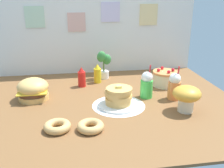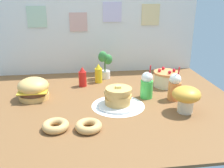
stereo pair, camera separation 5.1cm
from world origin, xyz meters
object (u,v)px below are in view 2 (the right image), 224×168
cream_soda_cup (147,85)px  donut_chocolate (89,126)px  ketchup_bottle (83,77)px  potted_plant (105,64)px  mustard_bottle (98,74)px  donut_pink_glaze (56,126)px  layer_cake (166,79)px  burger (33,89)px  orange_float_cup (175,87)px  pancake_stack (118,98)px  mushroom_stool (186,97)px

cream_soda_cup → donut_chocolate: cream_soda_cup is taller
ketchup_bottle → potted_plant: size_ratio=0.66×
mustard_bottle → donut_pink_glaze: mustard_bottle is taller
layer_cake → cream_soda_cup: bearing=-135.8°
burger → orange_float_cup: (1.18, -0.19, 0.03)m
pancake_stack → donut_chocolate: bearing=-126.1°
donut_pink_glaze → potted_plant: bearing=66.6°
burger → mustard_bottle: 0.67m
layer_cake → orange_float_cup: 0.33m
layer_cake → mushroom_stool: (-0.04, -0.57, 0.05)m
mustard_bottle → cream_soda_cup: (0.38, -0.45, 0.02)m
mustard_bottle → orange_float_cup: bearing=-41.1°
pancake_stack → orange_float_cup: orange_float_cup is taller
burger → donut_chocolate: burger is taller
orange_float_cup → mushroom_stool: (-0.00, -0.24, 0.01)m
donut_pink_glaze → mushroom_stool: 0.98m
orange_float_cup → burger: bearing=171.1°
layer_cake → cream_soda_cup: cream_soda_cup is taller
burger → layer_cake: burger is taller
ketchup_bottle → donut_pink_glaze: size_ratio=1.08×
pancake_stack → mushroom_stool: mushroom_stool is taller
layer_cake → ketchup_bottle: size_ratio=1.25×
cream_soda_cup → layer_cake: bearing=44.2°
ketchup_bottle → mustard_bottle: size_ratio=1.00×
burger → layer_cake: size_ratio=1.06×
pancake_stack → layer_cake: layer_cake is taller
pancake_stack → donut_chocolate: (-0.25, -0.35, -0.04)m
orange_float_cup → potted_plant: potted_plant is taller
layer_cake → mushroom_stool: size_ratio=1.13×
layer_cake → cream_soda_cup: (-0.26, -0.25, 0.04)m
burger → ketchup_bottle: size_ratio=1.33×
orange_float_cup → donut_pink_glaze: size_ratio=1.61×
ketchup_bottle → donut_pink_glaze: 0.84m
ketchup_bottle → mushroom_stool: (0.76, -0.67, 0.04)m
ketchup_bottle → donut_chocolate: bearing=-89.1°
layer_cake → cream_soda_cup: 0.36m
pancake_stack → donut_chocolate: size_ratio=1.83×
ketchup_bottle → layer_cake: bearing=-7.6°
layer_cake → cream_soda_cup: size_ratio=0.83×
orange_float_cup → donut_pink_glaze: orange_float_cup is taller
mustard_bottle → layer_cake: bearing=-17.1°
layer_cake → donut_chocolate: (-0.78, -0.74, -0.05)m
donut_pink_glaze → ketchup_bottle: bearing=75.8°
mustard_bottle → donut_chocolate: mustard_bottle is taller
cream_soda_cup → mushroom_stool: (0.22, -0.32, 0.01)m
burger → potted_plant: (0.66, 0.46, 0.07)m
ketchup_bottle → orange_float_cup: orange_float_cup is taller
mustard_bottle → ketchup_bottle: bearing=-151.3°
cream_soda_cup → mushroom_stool: cream_soda_cup is taller
mushroom_stool → potted_plant: bearing=120.4°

